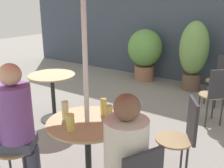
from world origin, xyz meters
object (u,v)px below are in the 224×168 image
object	(u,v)px
bistro_chair_5	(221,76)
beer_glass_1	(70,122)
cafe_table_far	(53,87)
seated_person_1	(125,157)
beer_glass_2	(109,115)
beer_glass_3	(103,107)
potted_plant_1	(194,52)
bistro_chair_2	(183,133)
beer_glass_0	(65,111)
bistro_chair_4	(215,92)
potted_plant_0	(145,51)
cafe_table_near	(88,139)
bistro_chair_0	(5,140)
seated_person_0	(17,118)

from	to	relation	value
bistro_chair_5	beer_glass_1	bearing A→B (deg)	-71.55
cafe_table_far	seated_person_1	size ratio (longest dim) A/B	0.61
beer_glass_2	beer_glass_3	size ratio (longest dim) A/B	1.09
cafe_table_far	potted_plant_1	size ratio (longest dim) A/B	0.52
beer_glass_1	beer_glass_2	bearing A→B (deg)	53.58
bistro_chair_2	beer_glass_0	xyz separation A→B (m)	(-0.87, -0.72, 0.28)
bistro_chair_4	beer_glass_0	distance (m)	2.33
potted_plant_0	cafe_table_near	bearing A→B (deg)	-70.41
bistro_chair_0	seated_person_1	distance (m)	1.24
seated_person_1	beer_glass_1	distance (m)	0.59
bistro_chair_5	beer_glass_1	distance (m)	3.26
beer_glass_2	potted_plant_1	world-z (taller)	potted_plant_1
bistro_chair_2	cafe_table_near	bearing A→B (deg)	-76.68
bistro_chair_0	potted_plant_0	world-z (taller)	potted_plant_0
bistro_chair_5	beer_glass_0	size ratio (longest dim) A/B	4.96
bistro_chair_5	beer_glass_0	distance (m)	3.17
bistro_chair_2	seated_person_0	xyz separation A→B (m)	(-1.21, -1.00, 0.23)
bistro_chair_4	beer_glass_3	size ratio (longest dim) A/B	5.37
bistro_chair_5	beer_glass_3	size ratio (longest dim) A/B	5.37
cafe_table_near	seated_person_1	size ratio (longest dim) A/B	0.62
cafe_table_near	bistro_chair_0	bearing A→B (deg)	-146.03
cafe_table_far	bistro_chair_2	bearing A→B (deg)	-7.52
potted_plant_0	beer_glass_1	bearing A→B (deg)	-71.53
seated_person_0	seated_person_1	xyz separation A→B (m)	(1.10, 0.08, -0.04)
beer_glass_3	bistro_chair_0	bearing A→B (deg)	-136.81
bistro_chair_4	seated_person_1	xyz separation A→B (m)	(-0.07, -2.36, 0.19)
cafe_table_far	beer_glass_1	size ratio (longest dim) A/B	5.03
seated_person_1	beer_glass_0	xyz separation A→B (m)	(-0.76, 0.20, 0.10)
seated_person_0	potted_plant_1	world-z (taller)	potted_plant_1
bistro_chair_2	beer_glass_0	bearing A→B (deg)	-80.57
potted_plant_0	bistro_chair_0	bearing A→B (deg)	-80.97
bistro_chair_4	bistro_chair_5	bearing A→B (deg)	-125.63
potted_plant_0	seated_person_0	bearing A→B (deg)	-79.21
beer_glass_3	potted_plant_1	size ratio (longest dim) A/B	0.12
bistro_chair_0	seated_person_0	size ratio (longest dim) A/B	0.69
cafe_table_near	bistro_chair_0	xyz separation A→B (m)	(-0.64, -0.43, -0.01)
beer_glass_2	potted_plant_1	distance (m)	3.47
potted_plant_0	beer_glass_3	bearing A→B (deg)	-68.81
seated_person_1	beer_glass_1	size ratio (longest dim) A/B	8.31
beer_glass_3	potted_plant_0	world-z (taller)	potted_plant_0
cafe_table_near	bistro_chair_4	xyz separation A→B (m)	(0.64, 2.08, -0.01)
seated_person_1	cafe_table_near	bearing A→B (deg)	-90.00
cafe_table_far	cafe_table_near	bearing A→B (deg)	-32.77
beer_glass_3	seated_person_0	bearing A→B (deg)	-135.24
bistro_chair_2	seated_person_1	size ratio (longest dim) A/B	0.73
beer_glass_2	potted_plant_0	bearing A→B (deg)	112.68
beer_glass_1	bistro_chair_5	bearing A→B (deg)	80.88
seated_person_1	beer_glass_3	xyz separation A→B (m)	(-0.54, 0.48, 0.09)
beer_glass_1	potted_plant_1	size ratio (longest dim) A/B	0.10
beer_glass_1	potted_plant_1	world-z (taller)	potted_plant_1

